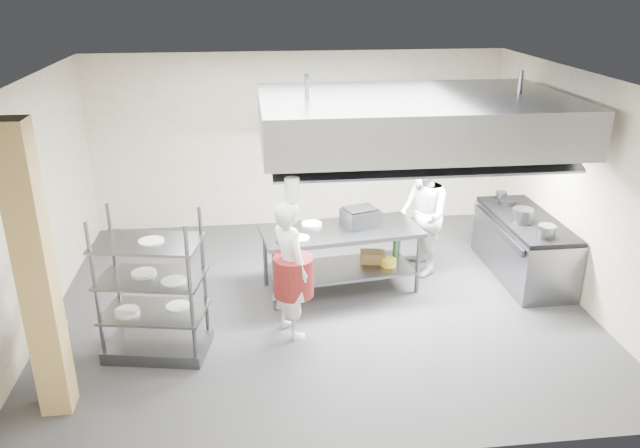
{
  "coord_description": "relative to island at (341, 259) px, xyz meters",
  "views": [
    {
      "loc": [
        -0.86,
        -7.46,
        4.13
      ],
      "look_at": [
        0.04,
        0.2,
        1.06
      ],
      "focal_mm": 35.0,
      "sensor_mm": 36.0,
      "label": 1
    }
  ],
  "objects": [
    {
      "name": "floor",
      "position": [
        -0.35,
        -0.35,
        -0.46
      ],
      "size": [
        7.0,
        7.0,
        0.0
      ],
      "primitive_type": "plane",
      "color": "#2B2B2D",
      "rests_on": "ground"
    },
    {
      "name": "ceiling",
      "position": [
        -0.35,
        -0.35,
        2.54
      ],
      "size": [
        7.0,
        7.0,
        0.0
      ],
      "primitive_type": "plane",
      "rotation": [
        3.14,
        0.0,
        0.0
      ],
      "color": "silver",
      "rests_on": "wall_back"
    },
    {
      "name": "wall_back",
      "position": [
        -0.35,
        2.65,
        1.04
      ],
      "size": [
        7.0,
        0.0,
        7.0
      ],
      "primitive_type": "plane",
      "rotation": [
        1.57,
        0.0,
        0.0
      ],
      "color": "#AEA48A",
      "rests_on": "ground"
    },
    {
      "name": "wall_left",
      "position": [
        -3.85,
        -0.35,
        1.04
      ],
      "size": [
        0.0,
        6.0,
        6.0
      ],
      "primitive_type": "plane",
      "rotation": [
        1.57,
        0.0,
        1.57
      ],
      "color": "#AEA48A",
      "rests_on": "ground"
    },
    {
      "name": "wall_right",
      "position": [
        3.15,
        -0.35,
        1.04
      ],
      "size": [
        0.0,
        6.0,
        6.0
      ],
      "primitive_type": "plane",
      "rotation": [
        1.57,
        0.0,
        -1.57
      ],
      "color": "#AEA48A",
      "rests_on": "ground"
    },
    {
      "name": "column",
      "position": [
        -3.25,
        -2.25,
        1.04
      ],
      "size": [
        0.3,
        0.3,
        3.0
      ],
      "primitive_type": "cube",
      "color": "tan",
      "rests_on": "floor"
    },
    {
      "name": "exhaust_hood",
      "position": [
        0.95,
        0.05,
        1.94
      ],
      "size": [
        4.0,
        2.5,
        0.6
      ],
      "primitive_type": "cube",
      "color": "gray",
      "rests_on": "ceiling"
    },
    {
      "name": "hood_strip_a",
      "position": [
        0.05,
        0.05,
        1.62
      ],
      "size": [
        1.6,
        0.12,
        0.04
      ],
      "primitive_type": "cube",
      "color": "white",
      "rests_on": "exhaust_hood"
    },
    {
      "name": "hood_strip_b",
      "position": [
        1.85,
        0.05,
        1.62
      ],
      "size": [
        1.6,
        0.12,
        0.04
      ],
      "primitive_type": "cube",
      "color": "white",
      "rests_on": "exhaust_hood"
    },
    {
      "name": "wall_shelf",
      "position": [
        1.45,
        2.49,
        1.04
      ],
      "size": [
        1.5,
        0.28,
        0.04
      ],
      "primitive_type": "cube",
      "color": "gray",
      "rests_on": "wall_back"
    },
    {
      "name": "island",
      "position": [
        0.0,
        0.0,
        0.0
      ],
      "size": [
        2.27,
        1.18,
        0.91
      ],
      "primitive_type": null,
      "rotation": [
        0.0,
        0.0,
        0.13
      ],
      "color": "gray",
      "rests_on": "floor"
    },
    {
      "name": "island_worktop",
      "position": [
        0.0,
        0.0,
        0.42
      ],
      "size": [
        2.27,
        1.18,
        0.06
      ],
      "primitive_type": "cube",
      "rotation": [
        0.0,
        0.0,
        0.13
      ],
      "color": "gray",
      "rests_on": "island"
    },
    {
      "name": "island_undershelf",
      "position": [
        0.0,
        0.0,
        -0.16
      ],
      "size": [
        2.09,
        1.07,
        0.04
      ],
      "primitive_type": "cube",
      "rotation": [
        0.0,
        0.0,
        0.13
      ],
      "color": "slate",
      "rests_on": "island"
    },
    {
      "name": "pass_rack",
      "position": [
        -2.37,
        -1.34,
        0.41
      ],
      "size": [
        1.26,
        0.88,
        1.74
      ],
      "primitive_type": null,
      "rotation": [
        0.0,
        0.0,
        -0.19
      ],
      "color": "slate",
      "rests_on": "floor"
    },
    {
      "name": "cooking_range",
      "position": [
        2.73,
        0.15,
        -0.04
      ],
      "size": [
        0.8,
        2.0,
        0.84
      ],
      "primitive_type": "cube",
      "color": "gray",
      "rests_on": "floor"
    },
    {
      "name": "range_top",
      "position": [
        2.73,
        0.15,
        0.41
      ],
      "size": [
        0.78,
        1.96,
        0.06
      ],
      "primitive_type": "cube",
      "color": "black",
      "rests_on": "cooking_range"
    },
    {
      "name": "chef_head",
      "position": [
        -0.78,
        -1.09,
        0.42
      ],
      "size": [
        0.65,
        0.75,
        1.75
      ],
      "primitive_type": "imported",
      "rotation": [
        0.0,
        0.0,
        2.01
      ],
      "color": "silver",
      "rests_on": "floor"
    },
    {
      "name": "chef_line",
      "position": [
        1.25,
        0.41,
        0.45
      ],
      "size": [
        0.72,
        0.9,
        1.81
      ],
      "primitive_type": "imported",
      "rotation": [
        0.0,
        0.0,
        -1.53
      ],
      "color": "white",
      "rests_on": "floor"
    },
    {
      "name": "chef_plating",
      "position": [
        -3.35,
        -1.88,
        0.33
      ],
      "size": [
        0.69,
        1.0,
        1.57
      ],
      "primitive_type": "imported",
      "rotation": [
        0.0,
        0.0,
        -1.2
      ],
      "color": "silver",
      "rests_on": "floor"
    },
    {
      "name": "griddle",
      "position": [
        0.28,
        0.12,
        0.57
      ],
      "size": [
        0.56,
        0.5,
        0.23
      ],
      "primitive_type": "cube",
      "rotation": [
        0.0,
        0.0,
        0.33
      ],
      "color": "slate",
      "rests_on": "island_worktop"
    },
    {
      "name": "wicker_basket",
      "position": [
        0.49,
        0.16,
        -0.06
      ],
      "size": [
        0.38,
        0.29,
        0.15
      ],
      "primitive_type": "cube",
      "rotation": [
        0.0,
        0.0,
        -0.16
      ],
      "color": "olive",
      "rests_on": "island_undershelf"
    },
    {
      "name": "stockpot",
      "position": [
        2.58,
        -0.01,
        0.55
      ],
      "size": [
        0.29,
        0.29,
        0.2
      ],
      "primitive_type": "cylinder",
      "color": "gray",
      "rests_on": "range_top"
    },
    {
      "name": "plate_stack",
      "position": [
        -2.37,
        -1.34,
        0.1
      ],
      "size": [
        0.28,
        0.28,
        0.05
      ],
      "primitive_type": "cylinder",
      "color": "white",
      "rests_on": "pass_rack"
    }
  ]
}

